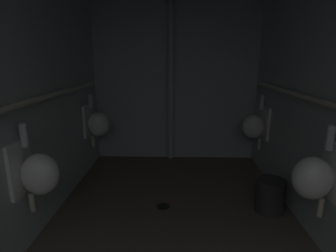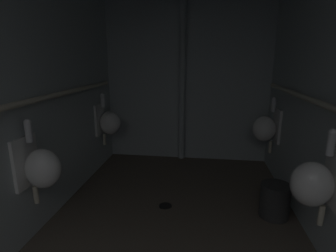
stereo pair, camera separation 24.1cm
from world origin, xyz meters
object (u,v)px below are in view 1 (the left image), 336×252
at_px(urinal_right_far, 255,125).
at_px(urinal_left_mid, 37,173).
at_px(urinal_left_far, 97,124).
at_px(standpipe_back_wall, 171,81).
at_px(waste_bin, 270,195).
at_px(urinal_right_mid, 315,177).
at_px(floor_drain, 163,206).

bearing_deg(urinal_right_far, urinal_left_mid, -143.56).
relative_size(urinal_left_far, standpipe_back_wall, 0.31).
xyz_separation_m(urinal_right_far, waste_bin, (-0.08, -0.99, -0.50)).
relative_size(urinal_left_far, urinal_right_mid, 1.00).
height_order(urinal_left_far, floor_drain, urinal_left_far).
bearing_deg(urinal_left_mid, standpipe_back_wall, 63.75).
height_order(urinal_left_far, waste_bin, urinal_left_far).
xyz_separation_m(urinal_left_mid, waste_bin, (2.09, 0.61, -0.50)).
relative_size(urinal_right_mid, standpipe_back_wall, 0.31).
height_order(floor_drain, waste_bin, waste_bin).
height_order(urinal_right_far, floor_drain, urinal_right_far).
distance_m(urinal_left_mid, waste_bin, 2.23).
bearing_deg(floor_drain, urinal_right_mid, -28.47).
distance_m(urinal_left_far, standpipe_back_wall, 1.23).
height_order(urinal_left_mid, urinal_right_mid, same).
height_order(urinal_right_far, standpipe_back_wall, standpipe_back_wall).
relative_size(standpipe_back_wall, waste_bin, 6.91).
bearing_deg(waste_bin, urinal_left_far, 153.68).
distance_m(urinal_left_far, urinal_right_mid, 2.73).
bearing_deg(urinal_left_mid, waste_bin, 16.28).
bearing_deg(urinal_right_mid, urinal_left_far, 142.82).
height_order(urinal_right_mid, urinal_right_far, same).
height_order(urinal_right_mid, floor_drain, urinal_right_mid).
xyz_separation_m(floor_drain, waste_bin, (1.12, -0.04, 0.17)).
height_order(urinal_left_mid, urinal_right_far, same).
bearing_deg(waste_bin, floor_drain, 177.98).
xyz_separation_m(urinal_left_far, urinal_right_mid, (2.17, -1.65, 0.00)).
height_order(standpipe_back_wall, floor_drain, standpipe_back_wall).
xyz_separation_m(urinal_right_far, standpipe_back_wall, (-1.15, 0.46, 0.56)).
bearing_deg(urinal_right_far, floor_drain, -141.64).
height_order(urinal_left_mid, standpipe_back_wall, standpipe_back_wall).
bearing_deg(floor_drain, urinal_left_far, 134.20).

